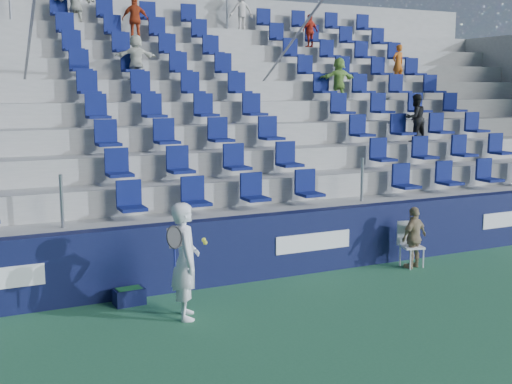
% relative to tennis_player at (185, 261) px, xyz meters
% --- Properties ---
extents(ground, '(70.00, 70.00, 0.00)m').
position_rel_tennis_player_xyz_m(ground, '(1.49, -1.76, -0.91)').
color(ground, '#2E6D46').
rests_on(ground, ground).
extents(sponsor_wall, '(24.00, 0.32, 1.20)m').
position_rel_tennis_player_xyz_m(sponsor_wall, '(1.49, 1.39, -0.31)').
color(sponsor_wall, '#10153C').
rests_on(sponsor_wall, ground).
extents(grandstand, '(24.00, 8.17, 6.63)m').
position_rel_tennis_player_xyz_m(grandstand, '(1.49, 6.48, 1.23)').
color(grandstand, '#AAAAA5').
rests_on(grandstand, ground).
extents(tennis_player, '(0.69, 0.74, 1.81)m').
position_rel_tennis_player_xyz_m(tennis_player, '(0.00, 0.00, 0.00)').
color(tennis_player, silver).
rests_on(tennis_player, ground).
extents(line_judge_chair, '(0.48, 0.50, 0.90)m').
position_rel_tennis_player_xyz_m(line_judge_chair, '(4.99, 0.88, -0.39)').
color(line_judge_chair, white).
rests_on(line_judge_chair, ground).
extents(line_judge, '(0.77, 0.48, 1.22)m').
position_rel_tennis_player_xyz_m(line_judge, '(4.99, 0.74, -0.29)').
color(line_judge, tan).
rests_on(line_judge, ground).
extents(ball_bin, '(0.51, 0.35, 0.28)m').
position_rel_tennis_player_xyz_m(ball_bin, '(-0.64, 0.99, -0.76)').
color(ball_bin, '#0F143A').
rests_on(ball_bin, ground).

